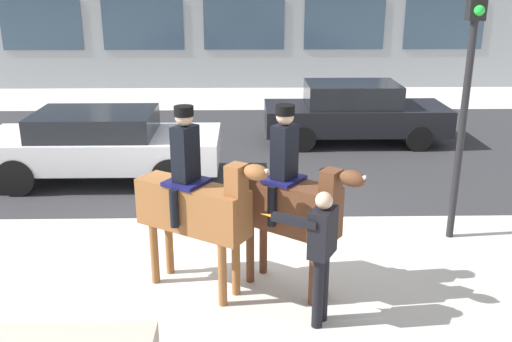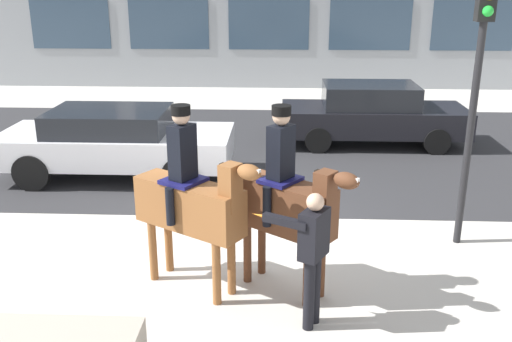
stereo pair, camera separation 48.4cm
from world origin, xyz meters
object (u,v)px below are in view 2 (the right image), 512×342
at_px(mounted_horse_lead, 191,200).
at_px(mounted_horse_companion, 286,201).
at_px(street_car_near_lane, 115,141).
at_px(street_car_far_lane, 372,114).
at_px(pedestrian_bystander, 312,250).
at_px(traffic_light, 478,67).

relative_size(mounted_horse_lead, mounted_horse_companion, 1.00).
relative_size(street_car_near_lane, street_car_far_lane, 1.05).
bearing_deg(street_car_near_lane, mounted_horse_lead, -62.83).
xyz_separation_m(pedestrian_bystander, traffic_light, (2.41, 2.36, 1.74)).
relative_size(mounted_horse_companion, street_car_far_lane, 0.55).
xyz_separation_m(pedestrian_bystander, street_car_far_lane, (1.86, 7.94, -0.22)).
distance_m(street_car_near_lane, traffic_light, 7.07).
bearing_deg(mounted_horse_companion, traffic_light, 66.47).
bearing_deg(pedestrian_bystander, mounted_horse_lead, -0.23).
height_order(mounted_horse_companion, pedestrian_bystander, mounted_horse_companion).
height_order(mounted_horse_lead, mounted_horse_companion, mounted_horse_companion).
xyz_separation_m(mounted_horse_companion, street_car_near_lane, (-3.47, 4.40, -0.49)).
xyz_separation_m(pedestrian_bystander, street_car_near_lane, (-3.76, 5.22, -0.22)).
relative_size(pedestrian_bystander, traffic_light, 0.41).
height_order(pedestrian_bystander, street_car_far_lane, pedestrian_bystander).
bearing_deg(mounted_horse_companion, street_car_far_lane, 109.97).
xyz_separation_m(street_car_far_lane, traffic_light, (0.55, -5.58, 1.96)).
bearing_deg(traffic_light, mounted_horse_companion, -150.31).
distance_m(mounted_horse_lead, pedestrian_bystander, 1.73).
distance_m(mounted_horse_companion, street_car_far_lane, 7.45).
bearing_deg(mounted_horse_lead, pedestrian_bystander, 3.30).
height_order(street_car_far_lane, traffic_light, traffic_light).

